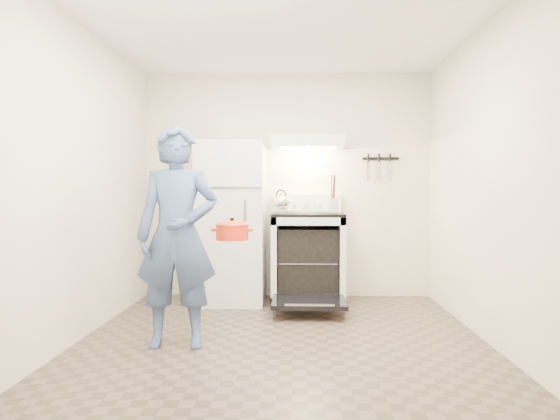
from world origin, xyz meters
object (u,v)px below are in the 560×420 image
(refrigerator, at_px, (232,222))
(stove_body, at_px, (308,259))
(tea_kettle, at_px, (281,201))
(person, at_px, (177,236))
(dutch_oven, at_px, (232,232))

(refrigerator, relative_size, stove_body, 1.85)
(refrigerator, height_order, stove_body, refrigerator)
(tea_kettle, height_order, person, person)
(tea_kettle, bearing_deg, person, -114.15)
(stove_body, bearing_deg, refrigerator, -178.23)
(refrigerator, bearing_deg, stove_body, 1.77)
(tea_kettle, distance_m, dutch_oven, 1.44)
(stove_body, xyz_separation_m, person, (-1.02, -1.58, 0.38))
(tea_kettle, bearing_deg, stove_body, -12.20)
(stove_body, bearing_deg, tea_kettle, 167.80)
(refrigerator, height_order, dutch_oven, refrigerator)
(refrigerator, relative_size, dutch_oven, 5.13)
(stove_body, height_order, dutch_oven, dutch_oven)
(tea_kettle, distance_m, person, 1.81)
(stove_body, height_order, tea_kettle, tea_kettle)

